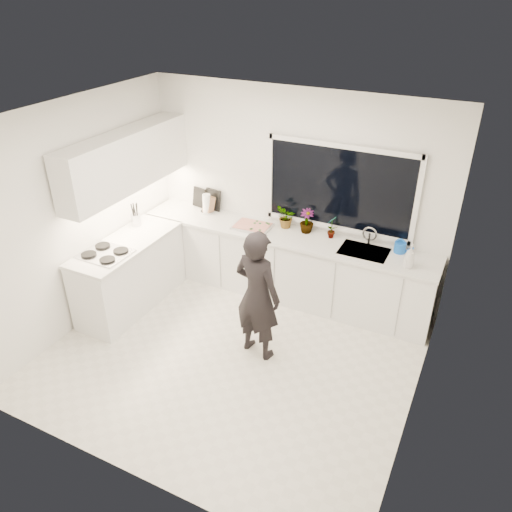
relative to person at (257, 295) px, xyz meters
The scene contains 25 objects.
floor 0.85m from the person, 136.67° to the right, with size 4.00×3.50×0.02m, color beige.
wall_back 1.66m from the person, 98.32° to the left, with size 4.00×0.02×2.70m, color white.
wall_left 2.32m from the person, behind, with size 0.02×3.50×2.70m, color white.
wall_right 1.88m from the person, ahead, with size 0.02×3.50×2.70m, color white.
ceiling 1.96m from the person, 136.67° to the right, with size 4.00×3.50×0.02m, color white.
window 1.74m from the person, 76.11° to the left, with size 1.80×0.02×1.00m, color black.
base_cabinets_back 1.30m from the person, 100.37° to the left, with size 3.92×0.58×0.88m, color white.
base_cabinets_left 1.93m from the person, behind, with size 0.58×1.60×0.88m, color white.
countertop_back 1.25m from the person, 100.45° to the left, with size 3.94×0.62×0.04m, color silver.
countertop_left 1.91m from the person, behind, with size 0.62×1.60×0.04m, color silver.
upper_cabinets 2.33m from the person, 166.43° to the left, with size 0.34×2.10×0.70m, color white.
sink 1.49m from the person, 56.33° to the left, with size 0.58×0.42×0.14m, color silver.
faucet 1.67m from the person, 60.17° to the left, with size 0.03×0.03×0.22m, color silver.
stovetop 1.93m from the person, behind, with size 0.56×0.48×0.03m, color black.
person is the anchor object (origin of this frame).
pizza_tray 1.39m from the person, 118.99° to the left, with size 0.49×0.36×0.03m, color silver.
pizza 1.39m from the person, 118.99° to the left, with size 0.45×0.32×0.01m, color red.
watering_can 1.86m from the person, 49.09° to the left, with size 0.14×0.14×0.13m, color blue.
paper_towel_roll 1.98m from the person, 137.16° to the left, with size 0.11×0.11×0.26m, color white.
knife_block 2.00m from the person, 136.09° to the left, with size 0.13×0.10×0.22m, color brown.
utensil_crock 2.17m from the person, 164.22° to the left, with size 0.13×0.13×0.16m, color silver.
picture_frame_large 2.23m from the person, 138.17° to the left, with size 0.22×0.02×0.28m, color black.
picture_frame_small 2.07m from the person, 133.92° to the left, with size 0.25×0.02×0.30m, color black.
herb_plants 1.43m from the person, 93.57° to the left, with size 0.83×0.31×0.31m.
soap_bottles 1.77m from the person, 38.29° to the left, with size 0.12×0.11×0.28m.
Camera 1 is at (2.21, -3.83, 3.84)m, focal length 35.00 mm.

